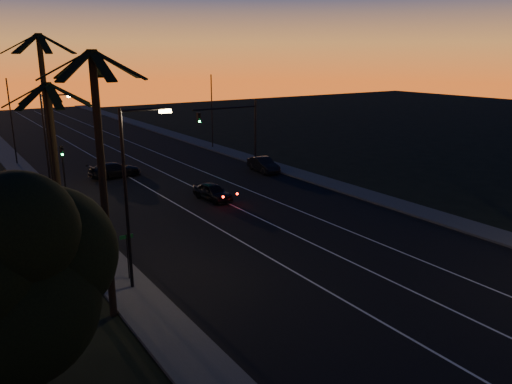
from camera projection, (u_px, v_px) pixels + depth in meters
road at (224, 205)px, 38.77m from camera, size 20.00×170.00×0.01m
sidewalk_left at (76, 231)px, 32.81m from camera, size 2.40×170.00×0.16m
sidewalk_right at (332, 184)px, 44.69m from camera, size 2.40×170.00×0.16m
lane_stripe_left at (189, 211)px, 37.17m from camera, size 0.12×160.00×0.01m
lane_stripe_mid at (230, 204)px, 39.03m from camera, size 0.12×160.00×0.01m
lane_stripe_right at (266, 197)px, 40.89m from camera, size 0.12×160.00×0.01m
bushy_tree at (16, 276)px, 14.77m from camera, size 6.30×5.30×8.30m
palm_near at (101, 161)px, 20.54m from camera, size 4.25×4.16×11.53m
palm_mid at (55, 158)px, 25.27m from camera, size 4.25×4.16×10.03m
palm_far at (48, 118)px, 30.27m from camera, size 4.25×4.16×12.53m
streetlight_left_near at (131, 186)px, 23.63m from camera, size 2.55×0.26×9.00m
streetlight_left_far at (50, 139)px, 38.19m from camera, size 2.55×0.26×8.50m
street_sign at (127, 251)px, 25.36m from camera, size 0.70×0.06×2.60m
signal_mast at (235, 123)px, 49.32m from camera, size 7.10×0.41×7.00m
signal_post at (63, 161)px, 40.99m from camera, size 0.28×0.37×4.20m
far_pole_left at (12, 122)px, 51.85m from camera, size 0.14×0.14×9.00m
far_pole_right at (212, 112)px, 61.11m from camera, size 0.14×0.14×9.00m
lead_car at (213, 192)px, 40.00m from camera, size 2.04×4.58×1.35m
right_car at (263, 165)px, 49.63m from camera, size 1.92×4.50×1.44m
cross_car at (115, 170)px, 47.39m from camera, size 5.08×2.41×1.43m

